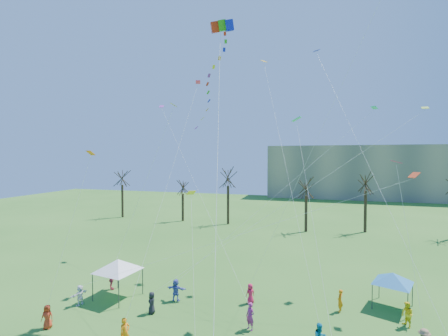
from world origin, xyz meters
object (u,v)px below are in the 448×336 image
(distant_building, at_px, (376,172))
(big_box_kite, at_px, (216,82))
(canopy_tent_blue, at_px, (393,278))
(canopy_tent_white, at_px, (118,265))

(distant_building, distance_m, big_box_kite, 78.36)
(big_box_kite, distance_m, canopy_tent_blue, 20.60)
(distant_building, bearing_deg, canopy_tent_blue, -98.84)
(big_box_kite, bearing_deg, distant_building, 71.69)
(big_box_kite, relative_size, canopy_tent_blue, 7.03)
(canopy_tent_blue, bearing_deg, canopy_tent_white, -168.38)
(canopy_tent_white, height_order, canopy_tent_blue, canopy_tent_white)
(distant_building, bearing_deg, canopy_tent_white, -113.47)
(big_box_kite, relative_size, canopy_tent_white, 5.63)
(distant_building, xyz_separation_m, big_box_kite, (-24.40, -73.77, 10.13))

